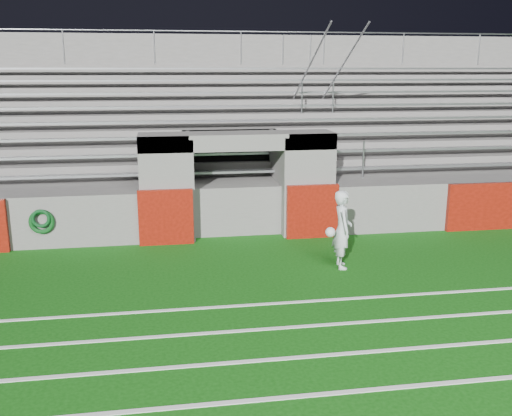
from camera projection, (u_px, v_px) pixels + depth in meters
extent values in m
plane|color=#0E4B0C|center=(260.00, 284.00, 11.23)|extent=(90.00, 90.00, 0.00)
cube|color=white|center=(311.00, 395.00, 7.39)|extent=(28.00, 0.09, 0.01)
cube|color=white|center=(294.00, 358.00, 8.35)|extent=(28.00, 0.09, 0.01)
cube|color=white|center=(280.00, 328.00, 9.31)|extent=(28.00, 0.09, 0.01)
cube|color=white|center=(269.00, 304.00, 10.27)|extent=(28.00, 0.09, 0.01)
cube|color=#605D5B|center=(165.00, 187.00, 14.00)|extent=(1.20, 1.00, 2.60)
cube|color=#605D5B|center=(307.00, 182.00, 14.55)|extent=(1.20, 1.00, 2.60)
cube|color=black|center=(230.00, 175.00, 15.92)|extent=(2.60, 0.20, 2.50)
cube|color=#605D5B|center=(190.00, 183.00, 14.69)|extent=(0.10, 2.20, 2.50)
cube|color=#605D5B|center=(278.00, 181.00, 15.04)|extent=(0.10, 2.20, 2.50)
cube|color=#605D5B|center=(237.00, 141.00, 14.02)|extent=(4.80, 1.00, 0.40)
cube|color=#605D5B|center=(222.00, 165.00, 18.01)|extent=(26.00, 8.00, 0.20)
cube|color=#605D5B|center=(222.00, 185.00, 18.16)|extent=(26.00, 8.00, 1.05)
cube|color=#5F1008|center=(166.00, 217.00, 13.62)|extent=(1.30, 0.15, 1.35)
cube|color=#5F1008|center=(312.00, 211.00, 14.17)|extent=(1.30, 0.15, 1.35)
cube|color=#5F1008|center=(487.00, 206.00, 14.90)|extent=(2.20, 0.15, 1.25)
cube|color=#96999E|center=(233.00, 172.00, 15.13)|extent=(23.00, 0.28, 0.06)
cube|color=#605D5B|center=(229.00, 167.00, 15.95)|extent=(24.00, 0.75, 0.38)
cube|color=#96999E|center=(230.00, 153.00, 15.75)|extent=(23.00, 0.28, 0.06)
cube|color=#605D5B|center=(226.00, 157.00, 16.62)|extent=(24.00, 0.75, 0.76)
cube|color=#96999E|center=(227.00, 136.00, 16.38)|extent=(23.00, 0.28, 0.06)
cube|color=#605D5B|center=(224.00, 147.00, 17.30)|extent=(24.00, 0.75, 1.14)
cube|color=#96999E|center=(224.00, 121.00, 17.01)|extent=(23.00, 0.28, 0.06)
cube|color=#605D5B|center=(221.00, 138.00, 17.97)|extent=(24.00, 0.75, 1.52)
cube|color=#96999E|center=(221.00, 106.00, 17.64)|extent=(23.00, 0.28, 0.06)
cube|color=#605D5B|center=(219.00, 129.00, 18.64)|extent=(24.00, 0.75, 1.90)
cube|color=#96999E|center=(219.00, 93.00, 18.27)|extent=(23.00, 0.28, 0.06)
cube|color=#605D5B|center=(217.00, 121.00, 19.32)|extent=(24.00, 0.75, 2.28)
cube|color=#96999E|center=(216.00, 80.00, 18.90)|extent=(23.00, 0.28, 0.06)
cube|color=#605D5B|center=(215.00, 114.00, 19.99)|extent=(24.00, 0.75, 2.66)
cube|color=#96999E|center=(214.00, 69.00, 19.53)|extent=(23.00, 0.28, 0.06)
cube|color=#605D5B|center=(213.00, 111.00, 20.63)|extent=(26.00, 0.60, 5.29)
cylinder|color=#A5A8AD|center=(327.00, 160.00, 15.18)|extent=(0.05, 0.05, 1.00)
cylinder|color=#A5A8AD|center=(302.00, 97.00, 17.69)|extent=(0.05, 0.05, 1.00)
cylinder|color=#A5A8AD|center=(283.00, 49.00, 20.21)|extent=(0.05, 0.05, 1.00)
cylinder|color=#A5A8AD|center=(302.00, 81.00, 17.57)|extent=(0.05, 6.02, 3.08)
cylinder|color=#A5A8AD|center=(363.00, 159.00, 15.33)|extent=(0.05, 0.05, 1.00)
cylinder|color=#A5A8AD|center=(333.00, 97.00, 17.85)|extent=(0.05, 0.05, 1.00)
cylinder|color=#A5A8AD|center=(310.00, 50.00, 20.36)|extent=(0.05, 0.05, 1.00)
cylinder|color=#A5A8AD|center=(334.00, 80.00, 17.73)|extent=(0.05, 6.02, 3.08)
cylinder|color=#A5A8AD|center=(63.00, 47.00, 19.05)|extent=(0.05, 0.05, 1.10)
cylinder|color=#A5A8AD|center=(154.00, 47.00, 19.51)|extent=(0.05, 0.05, 1.10)
cylinder|color=#A5A8AD|center=(241.00, 48.00, 19.97)|extent=(0.05, 0.05, 1.10)
cylinder|color=#A5A8AD|center=(324.00, 48.00, 20.43)|extent=(0.05, 0.05, 1.10)
cylinder|color=#A5A8AD|center=(403.00, 49.00, 20.89)|extent=(0.05, 0.05, 1.10)
cylinder|color=#A5A8AD|center=(479.00, 49.00, 21.34)|extent=(0.05, 0.05, 1.10)
cylinder|color=#A5A8AD|center=(212.00, 31.00, 19.68)|extent=(24.00, 0.05, 0.05)
imported|color=silver|center=(342.00, 229.00, 12.00)|extent=(0.45, 0.64, 1.67)
sphere|color=white|center=(330.00, 232.00, 11.70)|extent=(0.21, 0.21, 0.21)
torus|color=#0D4316|center=(42.00, 222.00, 13.19)|extent=(0.59, 0.11, 0.59)
torus|color=#0C3D18|center=(41.00, 219.00, 13.12)|extent=(0.44, 0.08, 0.44)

